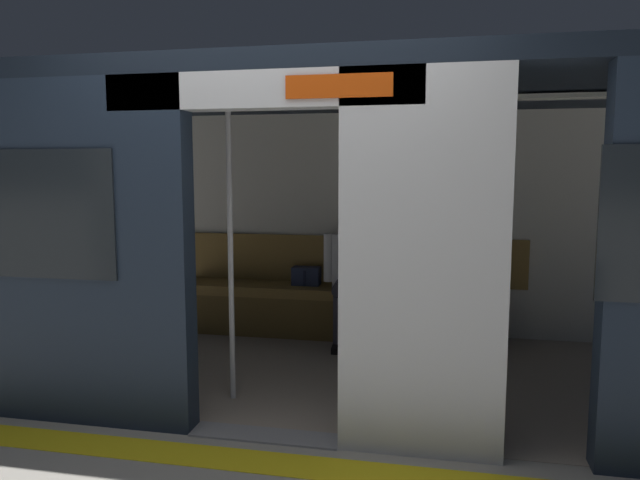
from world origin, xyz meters
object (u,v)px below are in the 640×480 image
Objects in this scene: bench_seat at (331,299)px; grab_pole_door at (231,249)px; train_car at (301,184)px; book at (392,287)px; person_seated at (353,266)px; handbag at (306,276)px.

bench_seat is 1.76m from grab_pole_door.
train_car reaches higher than book.
book is 0.11× the size of grab_pole_door.
handbag is at bearing -15.84° from person_seated.
grab_pole_door reaches higher than handbag.
person_seated is (-0.26, -0.91, -0.76)m from train_car.
person_seated reaches higher than bench_seat.
grab_pole_door is at bearing 68.78° from person_seated.
bench_seat is (-0.05, -0.96, -1.08)m from train_car.
person_seated is 4.60× the size of handbag.
person_seated reaches higher than book.
train_car is 3.12× the size of grab_pole_door.
train_car is 1.21m from person_seated.
grab_pole_door is at bearing 76.43° from bench_seat.
person_seated is at bearing 34.34° from book.
grab_pole_door is (0.38, 1.58, 0.67)m from bench_seat.
grab_pole_door reaches higher than bench_seat.
book is 1.96m from grab_pole_door.
grab_pole_door is (0.13, 1.66, 0.47)m from handbag.
bench_seat is 0.57m from book.
grab_pole_door reaches higher than book.
grab_pole_door is at bearing 85.56° from handbag.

